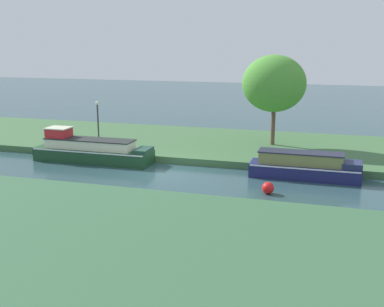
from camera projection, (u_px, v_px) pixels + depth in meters
ground_plane at (162, 173)px, 24.93m from camera, size 120.00×120.00×0.00m
riverbank_far at (198, 143)px, 31.42m from camera, size 72.00×10.00×0.40m
riverbank_near at (74, 234)px, 16.49m from camera, size 72.00×10.00×0.40m
navy_barge at (305, 167)px, 23.87m from camera, size 5.53×1.51×1.38m
forest_narrowboat at (91, 151)px, 27.25m from camera, size 7.06×1.72×1.93m
willow_tree_left at (274, 84)px, 28.85m from camera, size 3.95×3.26×5.70m
lamp_post at (98, 117)px, 29.70m from camera, size 0.24×0.24×2.81m
mooring_post_near at (324, 161)px, 24.84m from camera, size 0.19×0.19×0.51m
channel_buoy at (268, 188)px, 21.45m from camera, size 0.56×0.56×0.56m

